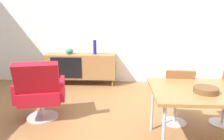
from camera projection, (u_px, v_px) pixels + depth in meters
name	position (u px, v px, depth m)	size (l,w,h in m)	color
ground_plane	(93.00, 137.00, 2.76)	(8.32, 8.32, 0.00)	olive
wall_back	(107.00, 24.00, 4.94)	(6.80, 0.12, 2.80)	white
sideboard	(81.00, 66.00, 4.91)	(1.60, 0.45, 0.72)	olive
vase_cobalt	(70.00, 51.00, 4.84)	(0.17, 0.17, 0.13)	#337266
vase_sculptural_dark	(95.00, 47.00, 4.79)	(0.08, 0.08, 0.32)	navy
dining_table	(223.00, 93.00, 2.37)	(1.60, 0.90, 0.74)	olive
wooden_bowl_on_table	(206.00, 90.00, 2.25)	(0.26, 0.26, 0.06)	brown
dining_chair_back_left	(177.00, 94.00, 2.98)	(0.43, 0.45, 0.86)	brown
lounge_chair_red	(40.00, 90.00, 3.14)	(0.82, 0.78, 0.95)	red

